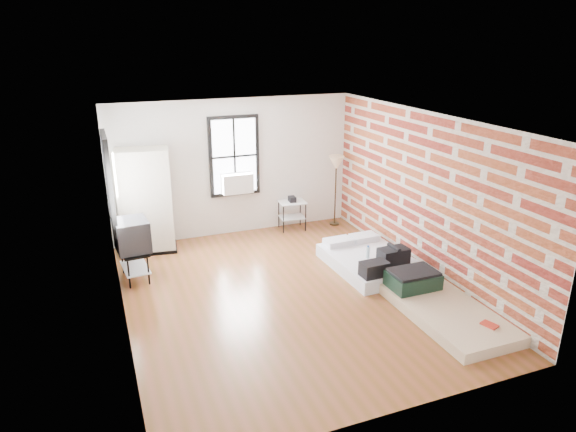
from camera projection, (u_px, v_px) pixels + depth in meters
name	position (u px, v px, depth m)	size (l,w,h in m)	color
ground	(287.00, 294.00, 8.30)	(6.00, 6.00, 0.00)	brown
room_shell	(293.00, 184.00, 8.12)	(5.02, 6.02, 2.80)	silver
mattress_main	(371.00, 260.00, 9.17)	(1.36, 1.81, 0.57)	white
mattress_bare	(439.00, 304.00, 7.72)	(1.10, 2.08, 0.45)	#C4B38D
wardrobe	(146.00, 201.00, 9.67)	(1.09, 0.72, 2.01)	black
side_table	(292.00, 207.00, 10.92)	(0.59, 0.49, 0.73)	black
floor_lamp	(336.00, 167.00, 10.93)	(0.33, 0.33, 1.54)	black
tv_stand	(132.00, 237.00, 8.58)	(0.58, 0.79, 1.07)	black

